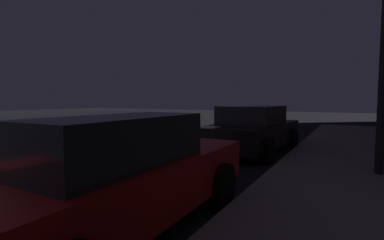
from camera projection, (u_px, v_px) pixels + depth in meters
The scene contains 2 objects.
car_red at pixel (106, 173), 3.45m from camera, with size 2.19×4.37×1.43m.
car_black at pixel (253, 129), 8.66m from camera, with size 2.18×4.44×1.43m.
Camera 1 is at (5.44, -0.45, 1.61)m, focal length 26.26 mm.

